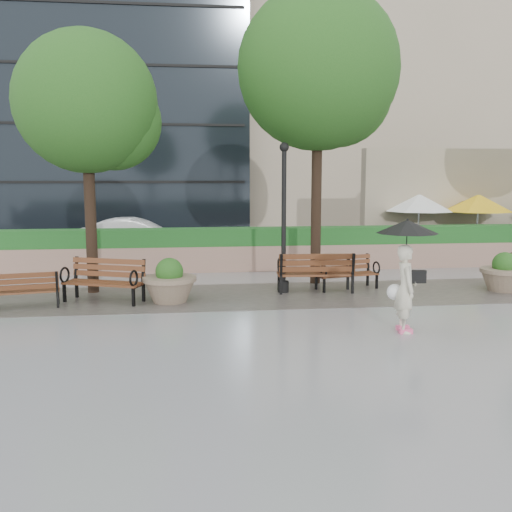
{
  "coord_description": "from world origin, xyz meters",
  "views": [
    {
      "loc": [
        -2.1,
        -10.88,
        2.97
      ],
      "look_at": [
        -0.48,
        2.34,
        1.1
      ],
      "focal_mm": 40.0,
      "sensor_mm": 36.0,
      "label": 1
    }
  ],
  "objects": [
    {
      "name": "bench_3",
      "position": [
        2.07,
        3.54,
        0.26
      ],
      "size": [
        1.74,
        1.01,
        0.88
      ],
      "rotation": [
        0.0,
        0.0,
        0.23
      ],
      "color": "brown",
      "rests_on": "ground"
    },
    {
      "name": "cafe_wall",
      "position": [
        9.5,
        10.0,
        2.0
      ],
      "size": [
        10.0,
        0.6,
        4.0
      ],
      "primitive_type": "cube",
      "color": "tan",
      "rests_on": "ground"
    },
    {
      "name": "car_right",
      "position": [
        -4.0,
        10.58,
        0.71
      ],
      "size": [
        4.41,
        1.74,
        1.43
      ],
      "primitive_type": "imported",
      "rotation": [
        0.0,
        0.0,
        1.52
      ],
      "color": "silver",
      "rests_on": "ground"
    },
    {
      "name": "bench_1",
      "position": [
        -4.07,
        2.73,
        0.3
      ],
      "size": [
        2.01,
        1.38,
        1.01
      ],
      "rotation": [
        0.0,
        0.0,
        -0.38
      ],
      "color": "brown",
      "rests_on": "ground"
    },
    {
      "name": "pedestrian",
      "position": [
        2.03,
        -0.61,
        1.31
      ],
      "size": [
        1.17,
        1.17,
        2.15
      ],
      "rotation": [
        0.0,
        0.0,
        1.43
      ],
      "color": "beige",
      "rests_on": "ground"
    },
    {
      "name": "planter_right",
      "position": [
        6.08,
        2.83,
        0.4
      ],
      "size": [
        1.22,
        1.22,
        1.02
      ],
      "color": "#7F6B56",
      "rests_on": "ground"
    },
    {
      "name": "asphalt_street",
      "position": [
        0.0,
        11.0,
        0.0
      ],
      "size": [
        40.0,
        7.0,
        0.0
      ],
      "primitive_type": "cube",
      "color": "black",
      "rests_on": "ground"
    },
    {
      "name": "tree_0",
      "position": [
        -4.36,
        4.0,
        4.65
      ],
      "size": [
        3.56,
        3.49,
        6.52
      ],
      "color": "black",
      "rests_on": "ground"
    },
    {
      "name": "bldg_stone",
      "position": [
        10.0,
        23.0,
        10.0
      ],
      "size": [
        18.0,
        10.0,
        20.0
      ],
      "primitive_type": "cube",
      "color": "tan",
      "rests_on": "ground"
    },
    {
      "name": "bench_2",
      "position": [
        1.16,
        3.26,
        0.31
      ],
      "size": [
        1.97,
        0.87,
        1.03
      ],
      "rotation": [
        0.0,
        0.0,
        3.09
      ],
      "color": "brown",
      "rests_on": "ground"
    },
    {
      "name": "tree_1",
      "position": [
        1.6,
        4.58,
        5.65
      ],
      "size": [
        4.32,
        4.32,
        7.96
      ],
      "color": "black",
      "rests_on": "ground"
    },
    {
      "name": "lamppost",
      "position": [
        0.34,
        3.32,
        1.67
      ],
      "size": [
        0.28,
        0.28,
        3.8
      ],
      "color": "black",
      "rests_on": "ground"
    },
    {
      "name": "patio_umb_white",
      "position": [
        6.37,
        9.16,
        1.99
      ],
      "size": [
        2.5,
        2.5,
        2.3
      ],
      "color": "black",
      "rests_on": "ground"
    },
    {
      "name": "ground",
      "position": [
        0.0,
        0.0,
        0.0
      ],
      "size": [
        100.0,
        100.0,
        0.0
      ],
      "primitive_type": "plane",
      "color": "gray",
      "rests_on": "ground"
    },
    {
      "name": "cobble_strip",
      "position": [
        0.0,
        3.0,
        0.01
      ],
      "size": [
        28.0,
        3.2,
        0.01
      ],
      "primitive_type": "cube",
      "color": "#383330",
      "rests_on": "ground"
    },
    {
      "name": "planter_left",
      "position": [
        -2.52,
        2.53,
        0.42
      ],
      "size": [
        1.27,
        1.27,
        1.06
      ],
      "color": "#7F6B56",
      "rests_on": "ground"
    },
    {
      "name": "bench_0",
      "position": [
        -5.8,
        2.28,
        0.25
      ],
      "size": [
        1.65,
        0.91,
        0.84
      ],
      "rotation": [
        0.0,
        0.0,
        3.33
      ],
      "color": "brown",
      "rests_on": "ground"
    },
    {
      "name": "hedge_wall",
      "position": [
        0.0,
        7.0,
        0.66
      ],
      "size": [
        24.0,
        0.8,
        1.35
      ],
      "color": "#956D60",
      "rests_on": "ground"
    },
    {
      "name": "cafe_hedge",
      "position": [
        9.0,
        7.8,
        0.45
      ],
      "size": [
        8.0,
        0.5,
        0.9
      ],
      "primitive_type": "cube",
      "color": "#18491B",
      "rests_on": "ground"
    },
    {
      "name": "patio_umb_yellow_a",
      "position": [
        8.43,
        8.73,
        1.99
      ],
      "size": [
        2.5,
        2.5,
        2.3
      ],
      "color": "black",
      "rests_on": "ground"
    }
  ]
}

